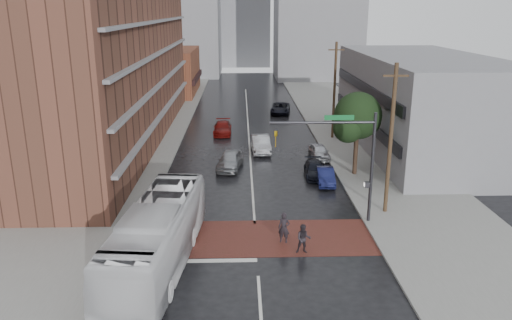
{
  "coord_description": "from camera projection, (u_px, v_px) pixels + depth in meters",
  "views": [
    {
      "loc": [
        -0.81,
        -26.75,
        13.21
      ],
      "look_at": [
        0.16,
        5.04,
        3.5
      ],
      "focal_mm": 35.0,
      "sensor_mm": 36.0,
      "label": 1
    }
  ],
  "objects": [
    {
      "name": "ground",
      "position": [
        256.0,
        241.0,
        29.46
      ],
      "size": [
        160.0,
        160.0,
        0.0
      ],
      "primitive_type": "plane",
      "color": "black",
      "rests_on": "ground"
    },
    {
      "name": "utility_pole_near",
      "position": [
        391.0,
        139.0,
        32.04
      ],
      "size": [
        1.6,
        0.26,
        10.0
      ],
      "color": "#473321",
      "rests_on": "ground"
    },
    {
      "name": "building_east",
      "position": [
        422.0,
        103.0,
        47.74
      ],
      "size": [
        11.0,
        26.0,
        9.0
      ],
      "primitive_type": "cube",
      "color": "gray",
      "rests_on": "ground"
    },
    {
      "name": "storefront_west",
      "position": [
        171.0,
        71.0,
        79.71
      ],
      "size": [
        8.0,
        16.0,
        7.0
      ],
      "primitive_type": "cube",
      "color": "brown",
      "rests_on": "ground"
    },
    {
      "name": "sidewalk_west",
      "position": [
        141.0,
        137.0,
        53.0
      ],
      "size": [
        9.0,
        90.0,
        0.15
      ],
      "primitive_type": "cube",
      "color": "gray",
      "rests_on": "ground"
    },
    {
      "name": "street_tree",
      "position": [
        358.0,
        119.0,
        39.83
      ],
      "size": [
        4.2,
        4.1,
        6.9
      ],
      "color": "#332319",
      "rests_on": "ground"
    },
    {
      "name": "utility_pole_far",
      "position": [
        334.0,
        90.0,
        51.16
      ],
      "size": [
        1.6,
        0.26,
        10.0
      ],
      "color": "#473321",
      "rests_on": "ground"
    },
    {
      "name": "pedestrian_b",
      "position": [
        304.0,
        239.0,
        27.85
      ],
      "size": [
        0.86,
        0.68,
        1.71
      ],
      "primitive_type": "imported",
      "rotation": [
        0.0,
        0.0,
        -0.04
      ],
      "color": "#262126",
      "rests_on": "ground"
    },
    {
      "name": "suv_travel",
      "position": [
        280.0,
        108.0,
        65.05
      ],
      "size": [
        3.04,
        5.35,
        1.41
      ],
      "primitive_type": "imported",
      "rotation": [
        0.0,
        0.0,
        -0.14
      ],
      "color": "black",
      "rests_on": "ground"
    },
    {
      "name": "crosswalk",
      "position": [
        256.0,
        238.0,
        29.93
      ],
      "size": [
        14.0,
        5.0,
        0.02
      ],
      "primitive_type": "cube",
      "color": "maroon",
      "rests_on": "ground"
    },
    {
      "name": "car_parked_mid",
      "position": [
        315.0,
        170.0,
        40.66
      ],
      "size": [
        1.84,
        4.14,
        1.18
      ],
      "primitive_type": "imported",
      "rotation": [
        0.0,
        0.0,
        -0.05
      ],
      "color": "black",
      "rests_on": "ground"
    },
    {
      "name": "car_parked_near",
      "position": [
        325.0,
        176.0,
        39.0
      ],
      "size": [
        1.52,
        3.79,
        1.23
      ],
      "primitive_type": "imported",
      "rotation": [
        0.0,
        0.0,
        -0.06
      ],
      "color": "#141846",
      "rests_on": "ground"
    },
    {
      "name": "car_parked_far",
      "position": [
        319.0,
        152.0,
        45.55
      ],
      "size": [
        1.84,
        3.9,
        1.29
      ],
      "primitive_type": "imported",
      "rotation": [
        0.0,
        0.0,
        0.08
      ],
      "color": "#B1B3B9",
      "rests_on": "ground"
    },
    {
      "name": "pedestrian_a",
      "position": [
        284.0,
        228.0,
        29.09
      ],
      "size": [
        0.77,
        0.62,
        1.85
      ],
      "primitive_type": "imported",
      "rotation": [
        0.0,
        0.0,
        -0.29
      ],
      "color": "black",
      "rests_on": "ground"
    },
    {
      "name": "signal_mast",
      "position": [
        350.0,
        152.0,
        30.63
      ],
      "size": [
        6.5,
        0.3,
        7.2
      ],
      "color": "#2D2D33",
      "rests_on": "ground"
    },
    {
      "name": "car_travel_b",
      "position": [
        261.0,
        144.0,
        47.6
      ],
      "size": [
        1.89,
        4.86,
        1.58
      ],
      "primitive_type": "imported",
      "rotation": [
        0.0,
        0.0,
        0.05
      ],
      "color": "#B4B7BD",
      "rests_on": "ground"
    },
    {
      "name": "car_travel_c",
      "position": [
        222.0,
        128.0,
        54.35
      ],
      "size": [
        1.92,
        4.67,
        1.35
      ],
      "primitive_type": "imported",
      "rotation": [
        0.0,
        0.0,
        -0.0
      ],
      "color": "maroon",
      "rests_on": "ground"
    },
    {
      "name": "sidewalk_east",
      "position": [
        355.0,
        135.0,
        53.67
      ],
      "size": [
        9.0,
        90.0,
        0.15
      ],
      "primitive_type": "cube",
      "color": "gray",
      "rests_on": "ground"
    },
    {
      "name": "distant_tower_center",
      "position": [
        244.0,
        13.0,
        116.77
      ],
      "size": [
        12.0,
        10.0,
        24.0
      ],
      "primitive_type": "cube",
      "color": "gray",
      "rests_on": "ground"
    },
    {
      "name": "transit_bus",
      "position": [
        158.0,
        236.0,
        26.16
      ],
      "size": [
        4.16,
        12.79,
        3.5
      ],
      "primitive_type": "imported",
      "rotation": [
        0.0,
        0.0,
        -0.1
      ],
      "color": "silver",
      "rests_on": "ground"
    },
    {
      "name": "car_travel_a",
      "position": [
        230.0,
        160.0,
        42.52
      ],
      "size": [
        2.57,
        4.81,
        1.56
      ],
      "primitive_type": "imported",
      "rotation": [
        0.0,
        0.0,
        -0.17
      ],
      "color": "#96999D",
      "rests_on": "ground"
    }
  ]
}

